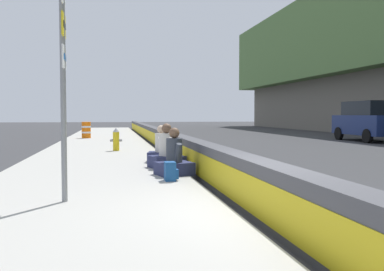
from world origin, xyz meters
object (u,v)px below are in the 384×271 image
backpack (171,171)px  construction_barrel (86,130)px  parked_car_fourth (368,120)px  seated_person_middle (167,154)px  fire_hydrant (116,139)px  route_sign_post (63,70)px  seated_person_foreground (174,160)px  seated_person_rear (161,150)px

backpack → construction_barrel: (16.95, 2.69, 0.28)m
parked_car_fourth → seated_person_middle: bearing=130.4°
fire_hydrant → construction_barrel: (9.19, 1.64, 0.03)m
route_sign_post → parked_car_fourth: route_sign_post is taller
seated_person_foreground → parked_car_fourth: 17.90m
seated_person_rear → seated_person_middle: bearing=179.1°
seated_person_foreground → seated_person_middle: bearing=0.1°
route_sign_post → seated_person_foreground: route_sign_post is taller
route_sign_post → backpack: size_ratio=9.00×
seated_person_middle → backpack: size_ratio=2.90×
seated_person_foreground → construction_barrel: 16.37m
seated_person_rear → parked_car_fourth: size_ratio=0.22×
construction_barrel → seated_person_middle: bearing=-168.9°
seated_person_middle → parked_car_fourth: (11.00, -12.92, 0.68)m
fire_hydrant → seated_person_foreground: 7.03m
backpack → fire_hydrant: bearing=7.7°
route_sign_post → construction_barrel: 18.86m
route_sign_post → backpack: bearing=-46.9°
seated_person_middle → seated_person_rear: (1.43, -0.02, -0.03)m
route_sign_post → seated_person_rear: 6.15m
backpack → parked_car_fourth: parked_car_fourth is taller
seated_person_foreground → seated_person_rear: seated_person_foreground is taller
fire_hydrant → backpack: fire_hydrant is taller
parked_car_fourth → seated_person_rear: bearing=126.6°
seated_person_rear → construction_barrel: bearing=12.4°
seated_person_middle → parked_car_fourth: parked_car_fourth is taller
fire_hydrant → parked_car_fourth: bearing=-69.0°
fire_hydrant → seated_person_foreground: size_ratio=0.81×
seated_person_rear → construction_barrel: size_ratio=1.13×
seated_person_middle → route_sign_post: bearing=152.0°
route_sign_post → seated_person_foreground: (2.67, -2.15, -1.75)m
route_sign_post → seated_person_rear: route_sign_post is taller
construction_barrel → fire_hydrant: bearing=-169.9°
seated_person_foreground → seated_person_rear: bearing=-0.4°
fire_hydrant → parked_car_fourth: parked_car_fourth is taller
fire_hydrant → seated_person_rear: (-4.11, -1.27, -0.11)m
route_sign_post → construction_barrel: route_sign_post is taller
seated_person_middle → parked_car_fourth: bearing=-49.6°
seated_person_rear → parked_car_fourth: parked_car_fourth is taller
route_sign_post → fire_hydrant: size_ratio=4.09×
seated_person_rear → parked_car_fourth: (9.56, -12.90, 0.71)m
fire_hydrant → seated_person_foreground: seated_person_foreground is taller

